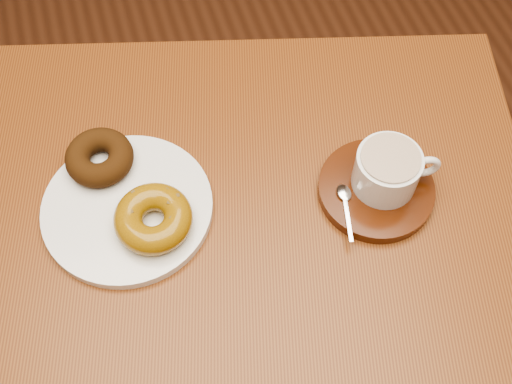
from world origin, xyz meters
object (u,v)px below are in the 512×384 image
object	(u,v)px
donut_plate	(128,208)
saucer	(376,190)
cafe_table	(243,242)
coffee_cup	(388,170)

from	to	relation	value
donut_plate	saucer	world-z (taller)	saucer
cafe_table	saucer	xyz separation A→B (m)	(0.18, -0.04, 0.13)
cafe_table	coffee_cup	bearing A→B (deg)	5.02
saucer	coffee_cup	xyz separation A→B (m)	(0.01, 0.00, 0.04)
cafe_table	coffee_cup	world-z (taller)	coffee_cup
coffee_cup	donut_plate	bearing A→B (deg)	-179.31
donut_plate	saucer	xyz separation A→B (m)	(0.33, -0.07, 0.00)
cafe_table	saucer	world-z (taller)	saucer
donut_plate	coffee_cup	bearing A→B (deg)	-11.04
donut_plate	coffee_cup	distance (m)	0.35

